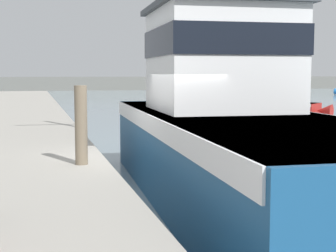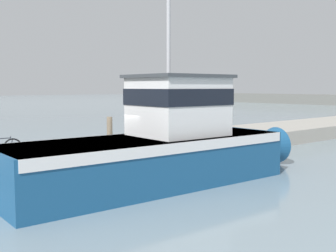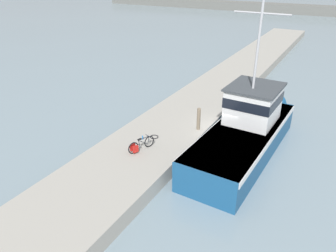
{
  "view_description": "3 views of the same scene",
  "coord_description": "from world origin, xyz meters",
  "views": [
    {
      "loc": [
        -2.22,
        -9.96,
        2.52
      ],
      "look_at": [
        -0.29,
        -2.66,
        1.74
      ],
      "focal_mm": 55.0,
      "sensor_mm": 36.0,
      "label": 1
    },
    {
      "loc": [
        13.19,
        -10.06,
        3.52
      ],
      "look_at": [
        0.37,
        1.04,
        1.94
      ],
      "focal_mm": 45.0,
      "sensor_mm": 36.0,
      "label": 2
    },
    {
      "loc": [
        5.99,
        -17.9,
        10.25
      ],
      "look_at": [
        -2.52,
        -2.54,
        1.64
      ],
      "focal_mm": 35.0,
      "sensor_mm": 36.0,
      "label": 3
    }
  ],
  "objects": [
    {
      "name": "ground_plane",
      "position": [
        0.0,
        0.0,
        0.0
      ],
      "size": [
        320.0,
        320.0,
        0.0
      ],
      "primitive_type": "plane",
      "color": "gray"
    },
    {
      "name": "fishing_boat_main",
      "position": [
        1.63,
        -0.3,
        1.42
      ],
      "size": [
        3.89,
        12.57,
        9.41
      ],
      "rotation": [
        0.0,
        0.0,
        -0.05
      ],
      "color": "navy",
      "rests_on": "ground_plane"
    },
    {
      "name": "water_bottle_on_curb",
      "position": [
        -3.74,
        -3.49,
        0.99
      ],
      "size": [
        0.07,
        0.07,
        0.24
      ],
      "primitive_type": "cylinder",
      "color": "blue",
      "rests_on": "dock_pier"
    },
    {
      "name": "hose_coil",
      "position": [
        -3.27,
        -2.93,
        0.89
      ],
      "size": [
        0.52,
        0.52,
        0.04
      ],
      "primitive_type": "torus",
      "color": "black",
      "rests_on": "dock_pier"
    },
    {
      "name": "dock_pier",
      "position": [
        -3.33,
        0.0,
        0.43
      ],
      "size": [
        4.93,
        80.0,
        0.87
      ],
      "primitive_type": "cube",
      "color": "#A39E93",
      "rests_on": "ground_plane"
    },
    {
      "name": "mooring_post",
      "position": [
        -1.38,
        -0.62,
        1.59
      ],
      "size": [
        0.23,
        0.23,
        1.43
      ],
      "primitive_type": "cylinder",
      "color": "#756651",
      "rests_on": "dock_pier"
    }
  ]
}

